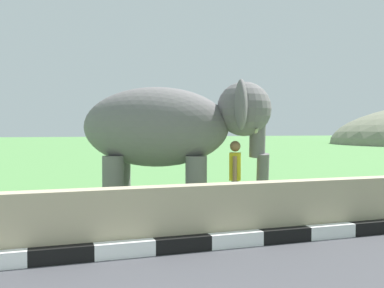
# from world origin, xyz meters

# --- Properties ---
(striped_curb) EXTENTS (16.20, 0.20, 0.24)m
(striped_curb) POSITION_xyz_m (-0.35, 3.35, 0.12)
(striped_curb) COLOR white
(striped_curb) RESTS_ON ground_plane
(barrier_parapet) EXTENTS (28.00, 0.36, 1.00)m
(barrier_parapet) POSITION_xyz_m (2.00, 3.65, 0.50)
(barrier_parapet) COLOR tan
(barrier_parapet) RESTS_ON ground_plane
(elephant) EXTENTS (4.07, 3.04, 2.91)m
(elephant) POSITION_xyz_m (2.51, 5.95, 1.90)
(elephant) COLOR slate
(elephant) RESTS_ON ground_plane
(person_handler) EXTENTS (0.39, 0.62, 1.66)m
(person_handler) POSITION_xyz_m (3.77, 5.52, 0.93)
(person_handler) COLOR navy
(person_handler) RESTS_ON ground_plane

